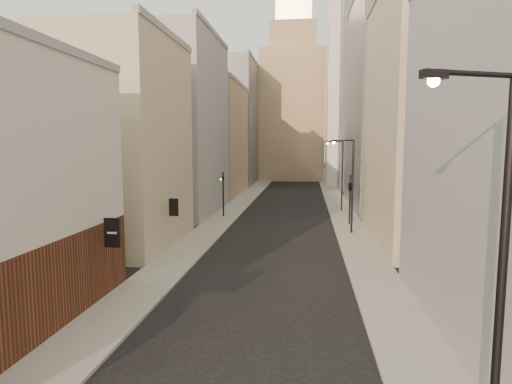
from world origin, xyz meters
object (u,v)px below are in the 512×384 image
(streetlamp_near, at_px, (495,253))
(streetlamp_mid, at_px, (350,181))
(white_tower, at_px, (348,88))
(streetlamp_far, at_px, (341,172))
(traffic_light_left, at_px, (223,184))
(traffic_light_right, at_px, (350,186))
(clock_tower, at_px, (293,101))

(streetlamp_near, bearing_deg, streetlamp_mid, 69.55)
(white_tower, bearing_deg, streetlamp_far, -96.36)
(streetlamp_mid, bearing_deg, streetlamp_near, -107.70)
(streetlamp_far, bearing_deg, streetlamp_near, -103.61)
(traffic_light_left, relative_size, traffic_light_right, 1.00)
(streetlamp_near, bearing_deg, traffic_light_left, 89.30)
(streetlamp_mid, height_order, streetlamp_far, streetlamp_mid)
(clock_tower, bearing_deg, streetlamp_far, -81.23)
(clock_tower, xyz_separation_m, traffic_light_right, (7.63, -55.46, -13.69))
(white_tower, bearing_deg, streetlamp_mid, -94.76)
(streetlamp_near, height_order, streetlamp_far, streetlamp_near)
(white_tower, relative_size, streetlamp_far, 4.99)
(streetlamp_near, bearing_deg, white_tower, 65.84)
(clock_tower, bearing_deg, traffic_light_left, -96.08)
(streetlamp_mid, bearing_deg, clock_tower, 77.95)
(white_tower, distance_m, streetlamp_far, 36.23)
(streetlamp_near, distance_m, streetlamp_far, 40.44)
(streetlamp_mid, height_order, traffic_light_right, streetlamp_mid)
(streetlamp_near, height_order, streetlamp_mid, streetlamp_near)
(clock_tower, xyz_separation_m, streetlamp_near, (7.75, -87.70, -12.14))
(clock_tower, relative_size, traffic_light_right, 8.98)
(clock_tower, bearing_deg, white_tower, -51.84)
(streetlamp_far, height_order, traffic_light_right, streetlamp_far)
(white_tower, xyz_separation_m, traffic_light_right, (-3.37, -41.46, -14.66))
(streetlamp_near, height_order, traffic_light_left, streetlamp_near)
(streetlamp_near, distance_m, streetlamp_mid, 27.78)
(clock_tower, bearing_deg, traffic_light_right, -82.17)
(traffic_light_left, bearing_deg, streetlamp_far, -139.65)
(clock_tower, relative_size, streetlamp_far, 5.40)
(clock_tower, bearing_deg, streetlamp_mid, -83.17)
(streetlamp_far, bearing_deg, streetlamp_mid, -104.77)
(streetlamp_far, distance_m, traffic_light_left, 14.06)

